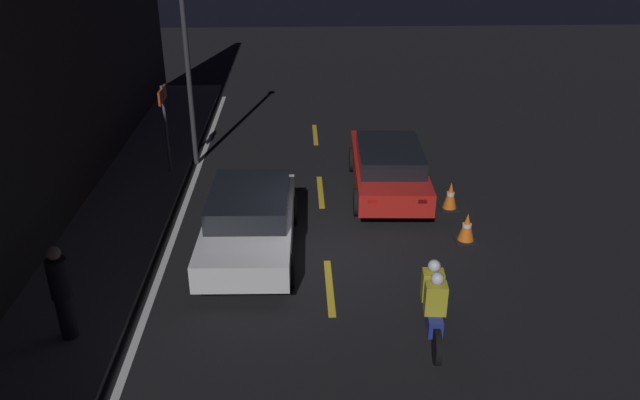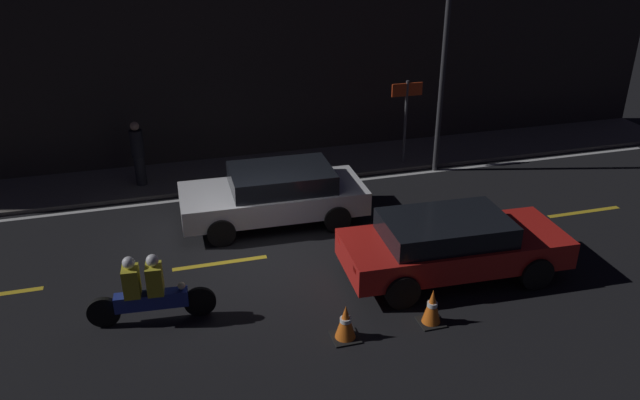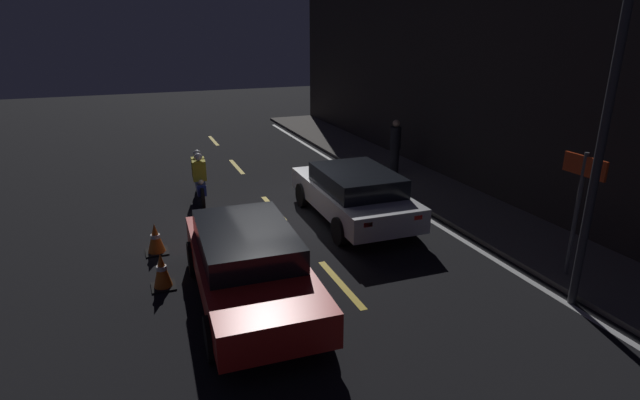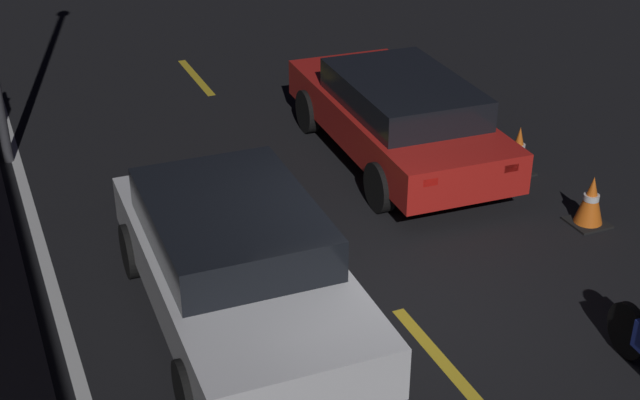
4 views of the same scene
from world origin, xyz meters
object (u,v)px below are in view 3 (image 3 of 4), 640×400
(sedan_white, at_px, (354,193))
(motorcycle, at_px, (199,177))
(street_lamp, at_px, (606,120))
(traffic_cone_near, at_px, (155,239))
(shop_sign, at_px, (580,191))
(traffic_cone_mid, at_px, (162,271))
(pedestrian, at_px, (395,146))
(taxi_red, at_px, (248,263))

(sedan_white, relative_size, motorcycle, 1.91)
(street_lamp, bearing_deg, sedan_white, -159.55)
(sedan_white, bearing_deg, traffic_cone_near, 93.81)
(sedan_white, bearing_deg, shop_sign, -148.68)
(traffic_cone_mid, distance_m, pedestrian, 9.11)
(pedestrian, bearing_deg, shop_sign, -3.08)
(traffic_cone_near, xyz_separation_m, shop_sign, (4.12, 7.27, 1.46))
(motorcycle, relative_size, pedestrian, 1.31)
(traffic_cone_near, distance_m, street_lamp, 8.74)
(motorcycle, distance_m, street_lamp, 9.98)
(taxi_red, distance_m, street_lamp, 6.22)
(traffic_cone_mid, bearing_deg, shop_sign, 71.06)
(motorcycle, distance_m, traffic_cone_mid, 5.10)
(traffic_cone_near, height_order, traffic_cone_mid, traffic_cone_mid)
(traffic_cone_near, xyz_separation_m, traffic_cone_mid, (1.63, -0.01, 0.02))
(traffic_cone_near, bearing_deg, pedestrian, 113.00)
(sedan_white, height_order, taxi_red, sedan_white)
(motorcycle, bearing_deg, pedestrian, 94.48)
(sedan_white, distance_m, pedestrian, 4.21)
(sedan_white, distance_m, traffic_cone_near, 4.79)
(taxi_red, bearing_deg, traffic_cone_near, -149.95)
(taxi_red, relative_size, shop_sign, 1.90)
(sedan_white, distance_m, taxi_red, 4.44)
(taxi_red, relative_size, pedestrian, 2.61)
(sedan_white, bearing_deg, traffic_cone_mid, 112.35)
(taxi_red, xyz_separation_m, traffic_cone_near, (-2.68, -1.39, -0.40))
(motorcycle, bearing_deg, sedan_white, 51.93)
(traffic_cone_near, bearing_deg, motorcycle, 156.02)
(taxi_red, bearing_deg, sedan_white, 133.03)
(traffic_cone_near, height_order, street_lamp, street_lamp)
(traffic_cone_near, relative_size, traffic_cone_mid, 0.95)
(shop_sign, height_order, street_lamp, street_lamp)
(traffic_cone_near, bearing_deg, shop_sign, 60.42)
(pedestrian, bearing_deg, street_lamp, -7.08)
(shop_sign, bearing_deg, traffic_cone_mid, -108.94)
(pedestrian, bearing_deg, taxi_red, -46.59)
(motorcycle, bearing_deg, shop_sign, 42.76)
(motorcycle, bearing_deg, traffic_cone_near, -19.48)
(pedestrian, distance_m, street_lamp, 8.47)
(sedan_white, relative_size, street_lamp, 0.75)
(taxi_red, height_order, shop_sign, shop_sign)
(pedestrian, xyz_separation_m, shop_sign, (7.38, -0.40, 0.80))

